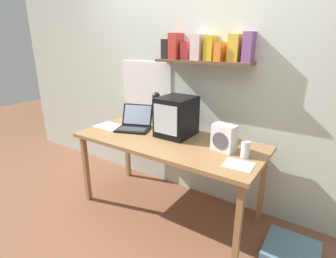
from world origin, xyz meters
The scene contains 11 objects.
ground_plane centered at (0.00, 0.00, 0.00)m, with size 12.00×12.00×0.00m, color brown.
back_wall centered at (0.00, 0.49, 1.31)m, with size 5.60×0.24×2.60m.
corner_desk centered at (0.00, 0.00, 0.69)m, with size 1.74×0.76×0.75m.
crt_monitor centered at (0.00, 0.14, 0.94)m, with size 0.31×0.36×0.37m.
laptop centered at (-0.46, 0.08, 0.81)m, with size 0.41×0.41×0.22m.
desk_lamp centered at (-0.28, 0.22, 0.96)m, with size 0.14×0.16×0.38m.
juice_glass centered at (0.71, 0.01, 0.81)m, with size 0.07×0.07×0.13m.
space_heater centered at (0.52, 0.04, 0.86)m, with size 0.20×0.14×0.22m.
loose_paper_near_laptop centered at (0.72, -0.15, 0.76)m, with size 0.22×0.19×0.00m.
printed_handout centered at (-0.73, -0.02, 0.76)m, with size 0.30×0.22×0.00m.
floor_cushion centered at (1.14, -0.03, 0.07)m, with size 0.38×0.38×0.13m.
Camera 1 is at (1.25, -1.87, 1.61)m, focal length 28.00 mm.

